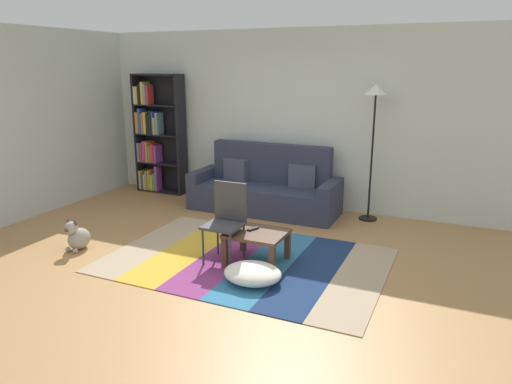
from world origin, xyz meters
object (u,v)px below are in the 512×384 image
at_px(tv_remote, 253,229).
at_px(coffee_table, 257,237).
at_px(couch, 265,189).
at_px(folding_chair, 227,215).
at_px(bookshelf, 155,136).
at_px(standing_lamp, 375,108).
at_px(pouf, 253,273).
at_px(dog, 78,237).

bearing_deg(tv_remote, coffee_table, -14.34).
bearing_deg(tv_remote, couch, 132.46).
distance_m(tv_remote, folding_chair, 0.34).
relative_size(coffee_table, tv_remote, 4.30).
distance_m(couch, coffee_table, 2.00).
relative_size(bookshelf, coffee_table, 3.13).
xyz_separation_m(tv_remote, folding_chair, (-0.28, -0.11, 0.16)).
xyz_separation_m(standing_lamp, folding_chair, (-1.18, -2.14, -1.07)).
relative_size(bookshelf, pouf, 3.34).
relative_size(pouf, tv_remote, 4.03).
bearing_deg(dog, folding_chair, 14.52).
relative_size(dog, folding_chair, 0.44).
xyz_separation_m(couch, bookshelf, (-2.20, 0.28, 0.63)).
distance_m(bookshelf, coffee_table, 3.67).
xyz_separation_m(dog, tv_remote, (2.07, 0.58, 0.22)).
distance_m(couch, tv_remote, 1.93).
height_order(bookshelf, pouf, bookshelf).
xyz_separation_m(bookshelf, tv_remote, (2.83, -2.11, -0.59)).
bearing_deg(pouf, tv_remote, 113.74).
bearing_deg(bookshelf, folding_chair, -40.98).
height_order(bookshelf, tv_remote, bookshelf).
xyz_separation_m(pouf, dog, (-2.31, -0.04, 0.06)).
bearing_deg(couch, standing_lamp, 7.44).
bearing_deg(folding_chair, coffee_table, 55.95).
height_order(couch, pouf, couch).
bearing_deg(tv_remote, standing_lamp, 89.39).
bearing_deg(dog, coffee_table, 13.80).
height_order(bookshelf, dog, bookshelf).
bearing_deg(couch, pouf, -69.90).
distance_m(dog, tv_remote, 2.16).
relative_size(couch, folding_chair, 2.51).
height_order(tv_remote, folding_chair, folding_chair).
bearing_deg(coffee_table, dog, -166.20).
xyz_separation_m(couch, coffee_table, (0.69, -1.88, -0.03)).
relative_size(couch, tv_remote, 15.07).
height_order(couch, bookshelf, bookshelf).
bearing_deg(pouf, standing_lamp, 75.35).
bearing_deg(pouf, dog, -178.98).
bearing_deg(tv_remote, dog, -140.99).
relative_size(coffee_table, pouf, 1.07).
distance_m(coffee_table, tv_remote, 0.11).
bearing_deg(couch, bookshelf, 172.72).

